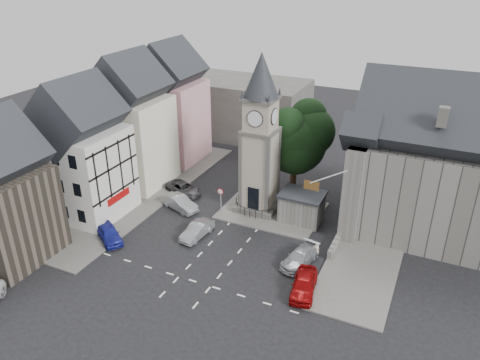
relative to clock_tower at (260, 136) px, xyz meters
The scene contains 23 objects.
ground 11.39m from the clock_tower, 90.00° to the right, with size 120.00×120.00×0.00m, color black.
pavement_west 15.00m from the clock_tower, behind, with size 6.00×30.00×0.14m, color #595651.
pavement_east 14.45m from the clock_tower, ahead, with size 6.00×26.00×0.14m, color #595651.
central_island 8.18m from the clock_tower, ahead, with size 10.00×8.00×0.16m, color #595651.
road_markings 15.74m from the clock_tower, 90.00° to the right, with size 20.00×8.00×0.01m, color silver.
clock_tower is the anchor object (origin of this frame).
stone_shelter 8.15m from the clock_tower, ahead, with size 4.30×3.30×3.08m.
town_tree 5.51m from the clock_tower, 68.23° to the left, with size 7.20×7.20×10.80m.
warning_sign_post 7.34m from the clock_tower, 141.37° to the right, with size 0.70×0.19×2.85m.
terrace_pink 17.51m from the clock_tower, 152.68° to the left, with size 8.10×7.60×12.80m.
terrace_cream 15.58m from the clock_tower, behind, with size 8.10×7.60×12.80m.
terrace_tudor 17.55m from the clock_tower, 152.73° to the right, with size 8.10×7.60×12.00m.
backdrop_west 23.69m from the clock_tower, 120.95° to the left, with size 20.00×10.00×8.00m, color #4C4944.
east_building 15.99m from the clock_tower, 10.92° to the left, with size 14.40×11.40×12.60m.
east_boundary_wall 12.15m from the clock_tower, 12.32° to the left, with size 0.40×16.00×0.90m, color #64625C.
flagpole 9.01m from the clock_tower, 26.52° to the right, with size 3.68×0.10×2.74m.
car_west_blue 17.13m from the clock_tower, 131.84° to the right, with size 1.69×4.21×1.43m, color navy.
car_west_silver 11.13m from the clock_tower, 154.26° to the right, with size 1.56×4.47×1.47m, color #94989B.
car_west_grey 11.65m from the clock_tower, behind, with size 2.13×4.61×1.28m, color #343336.
car_island_silver 11.03m from the clock_tower, 113.02° to the right, with size 1.42×4.08×1.34m, color #919599.
car_island_east 12.69m from the clock_tower, 46.94° to the right, with size 1.82×4.49×1.30m, color #A4A6AC.
car_east_red 15.72m from the clock_tower, 52.28° to the right, with size 1.81×4.50×1.53m, color #8E0708.
pedestrian 12.40m from the clock_tower, 36.83° to the right, with size 0.57×0.37×1.56m, color beige.
Camera 1 is at (16.41, -31.88, 24.21)m, focal length 35.00 mm.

